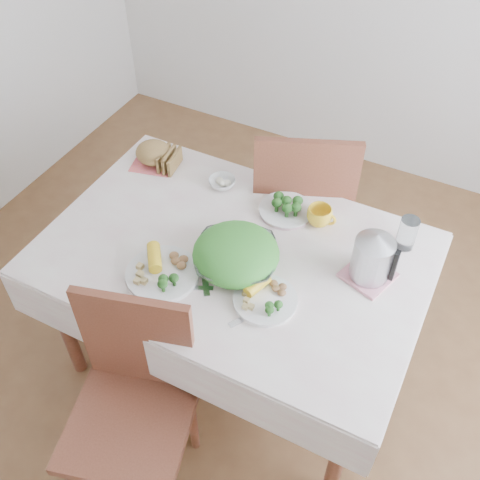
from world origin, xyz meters
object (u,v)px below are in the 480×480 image
at_px(dinner_plate_left, 163,274).
at_px(electric_kettle, 373,255).
at_px(chair_near, 129,426).
at_px(chair_far, 299,210).
at_px(dinner_plate_right, 265,300).
at_px(yellow_mug, 319,216).
at_px(dining_table, 234,311).
at_px(salad_bowl, 236,258).

distance_m(dinner_plate_left, electric_kettle, 0.78).
bearing_deg(chair_near, electric_kettle, 38.83).
distance_m(chair_near, chair_far, 1.34).
xyz_separation_m(dinner_plate_right, yellow_mug, (0.02, 0.47, 0.03)).
bearing_deg(dinner_plate_right, electric_kettle, 44.37).
distance_m(dinner_plate_right, yellow_mug, 0.47).
bearing_deg(dinner_plate_left, yellow_mug, 52.05).
relative_size(dining_table, dinner_plate_right, 5.92).
xyz_separation_m(chair_far, yellow_mug, (0.21, -0.34, 0.34)).
relative_size(dinner_plate_left, electric_kettle, 1.35).
bearing_deg(chair_near, dining_table, 68.90).
relative_size(dining_table, electric_kettle, 6.75).
distance_m(dining_table, salad_bowl, 0.43).
relative_size(chair_far, salad_bowl, 3.34).
height_order(chair_far, yellow_mug, chair_far).
height_order(chair_near, dinner_plate_right, chair_near).
distance_m(dinner_plate_left, dinner_plate_right, 0.40).
bearing_deg(chair_far, salad_bowl, 68.17).
relative_size(dinner_plate_left, yellow_mug, 2.67).
bearing_deg(yellow_mug, dining_table, -128.26).
relative_size(chair_near, chair_far, 0.92).
distance_m(dining_table, dinner_plate_left, 0.49).
bearing_deg(salad_bowl, dinner_plate_right, -32.11).
bearing_deg(chair_far, dinner_plate_right, 80.26).
bearing_deg(dining_table, electric_kettle, 13.21).
height_order(chair_near, dinner_plate_left, chair_near).
distance_m(chair_far, salad_bowl, 0.78).
bearing_deg(chair_near, chair_far, 70.19).
distance_m(dinner_plate_left, yellow_mug, 0.68).
xyz_separation_m(salad_bowl, yellow_mug, (0.20, 0.36, 0.00)).
height_order(salad_bowl, dinner_plate_right, salad_bowl).
bearing_deg(chair_near, dinner_plate_left, 88.31).
xyz_separation_m(chair_near, yellow_mug, (0.31, 0.99, 0.34)).
bearing_deg(chair_far, yellow_mug, 98.47).
bearing_deg(dining_table, salad_bowl, -53.37).
relative_size(salad_bowl, yellow_mug, 2.97).
bearing_deg(yellow_mug, salad_bowl, -118.73).
bearing_deg(dinner_plate_left, chair_near, -76.24).
height_order(dining_table, salad_bowl, salad_bowl).
bearing_deg(dining_table, yellow_mug, 51.74).
relative_size(chair_far, yellow_mug, 9.93).
bearing_deg(chair_near, yellow_mug, 57.29).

